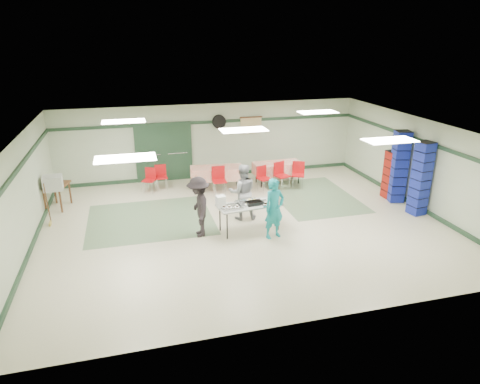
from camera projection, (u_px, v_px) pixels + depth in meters
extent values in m
plane|color=beige|center=(243.00, 224.00, 12.01)|extent=(11.00, 11.00, 0.00)
plane|color=silver|center=(244.00, 129.00, 11.07)|extent=(11.00, 11.00, 0.00)
plane|color=#B3C0A4|center=(211.00, 141.00, 15.62)|extent=(11.00, 0.00, 11.00)
plane|color=#B3C0A4|center=(311.00, 257.00, 7.46)|extent=(11.00, 0.00, 11.00)
plane|color=#B3C0A4|center=(22.00, 197.00, 10.22)|extent=(0.00, 9.00, 9.00)
plane|color=#B3C0A4|center=(419.00, 164.00, 12.86)|extent=(0.00, 9.00, 9.00)
cube|color=#203B27|center=(211.00, 122.00, 15.35)|extent=(11.00, 0.06, 0.10)
cube|color=#203B27|center=(212.00, 175.00, 16.04)|extent=(11.00, 0.06, 0.12)
cube|color=#203B27|center=(18.00, 169.00, 9.98)|extent=(0.06, 9.00, 0.10)
cube|color=#203B27|center=(32.00, 245.00, 10.67)|extent=(0.06, 9.00, 0.12)
cube|color=#203B27|center=(422.00, 141.00, 12.61)|extent=(0.06, 9.00, 0.10)
cube|color=#203B27|center=(413.00, 203.00, 13.30)|extent=(0.06, 9.00, 0.12)
cube|color=#657E5C|center=(151.00, 219.00, 12.31)|extent=(3.50, 3.00, 0.01)
cube|color=#657E5C|center=(313.00, 196.00, 14.04)|extent=(2.50, 3.50, 0.01)
cube|color=gray|center=(151.00, 153.00, 15.14)|extent=(0.90, 0.06, 2.10)
cube|color=gray|center=(177.00, 151.00, 15.37)|extent=(0.90, 0.06, 2.10)
cube|color=#203B27|center=(164.00, 152.00, 15.23)|extent=(2.00, 0.03, 2.15)
cylinder|color=black|center=(219.00, 122.00, 15.39)|extent=(0.50, 0.10, 0.50)
cube|color=#CFBD81|center=(251.00, 125.00, 15.75)|extent=(0.80, 0.02, 0.60)
cube|color=#A6A6A2|center=(249.00, 205.00, 11.38)|extent=(1.78, 0.90, 0.04)
cylinder|color=black|center=(227.00, 226.00, 11.01)|extent=(0.04, 0.04, 0.72)
cylinder|color=black|center=(278.00, 218.00, 11.53)|extent=(0.04, 0.04, 0.72)
cylinder|color=black|center=(220.00, 218.00, 11.49)|extent=(0.04, 0.04, 0.72)
cylinder|color=black|center=(269.00, 210.00, 12.01)|extent=(0.04, 0.04, 0.72)
cube|color=silver|center=(271.00, 203.00, 11.45)|extent=(0.65, 0.53, 0.02)
cube|color=silver|center=(248.00, 203.00, 11.43)|extent=(0.68, 0.55, 0.02)
cube|color=silver|center=(231.00, 207.00, 11.13)|extent=(0.58, 0.47, 0.02)
cube|color=black|center=(254.00, 203.00, 11.35)|extent=(0.48, 0.33, 0.08)
cube|color=white|center=(221.00, 202.00, 11.14)|extent=(0.25, 0.23, 0.31)
imported|color=teal|center=(274.00, 209.00, 10.98)|extent=(0.67, 0.53, 1.60)
imported|color=gray|center=(242.00, 192.00, 12.09)|extent=(0.87, 0.71, 1.63)
imported|color=black|center=(199.00, 207.00, 11.07)|extent=(0.63, 1.06, 1.61)
cube|color=red|center=(278.00, 163.00, 15.07)|extent=(1.70, 0.78, 0.05)
cube|color=red|center=(278.00, 168.00, 15.13)|extent=(1.70, 0.80, 0.40)
cylinder|color=black|center=(261.00, 178.00, 14.76)|extent=(0.04, 0.04, 0.72)
cylinder|color=black|center=(299.00, 174.00, 15.13)|extent=(0.04, 0.04, 0.72)
cylinder|color=black|center=(256.00, 173.00, 15.26)|extent=(0.04, 0.04, 0.72)
cylinder|color=black|center=(292.00, 170.00, 15.64)|extent=(0.04, 0.04, 0.72)
cube|color=red|center=(217.00, 168.00, 14.54)|extent=(1.83, 0.94, 0.05)
cube|color=red|center=(217.00, 173.00, 14.60)|extent=(1.83, 0.96, 0.40)
cylinder|color=black|center=(196.00, 182.00, 14.29)|extent=(0.04, 0.04, 0.72)
cylinder|color=black|center=(239.00, 180.00, 14.50)|extent=(0.04, 0.04, 0.72)
cylinder|color=black|center=(195.00, 177.00, 14.84)|extent=(0.04, 0.04, 0.72)
cylinder|color=black|center=(237.00, 175.00, 15.04)|extent=(0.04, 0.04, 0.72)
cube|color=red|center=(282.00, 176.00, 14.55)|extent=(0.56, 0.56, 0.04)
cube|color=red|center=(279.00, 168.00, 14.62)|extent=(0.42, 0.19, 0.44)
cylinder|color=silver|center=(281.00, 185.00, 14.41)|extent=(0.02, 0.02, 0.46)
cylinder|color=silver|center=(289.00, 183.00, 14.60)|extent=(0.02, 0.02, 0.46)
cylinder|color=silver|center=(275.00, 182.00, 14.68)|extent=(0.02, 0.02, 0.46)
cylinder|color=silver|center=(283.00, 181.00, 14.87)|extent=(0.02, 0.02, 0.46)
cube|color=red|center=(264.00, 179.00, 14.42)|extent=(0.50, 0.50, 0.04)
cube|color=red|center=(261.00, 171.00, 14.48)|extent=(0.39, 0.17, 0.39)
cylinder|color=silver|center=(263.00, 187.00, 14.29)|extent=(0.02, 0.02, 0.41)
cylinder|color=silver|center=(271.00, 185.00, 14.45)|extent=(0.02, 0.02, 0.41)
cylinder|color=silver|center=(258.00, 185.00, 14.53)|extent=(0.02, 0.02, 0.41)
cylinder|color=silver|center=(265.00, 183.00, 14.70)|extent=(0.02, 0.02, 0.41)
cube|color=red|center=(298.00, 175.00, 14.70)|extent=(0.55, 0.55, 0.04)
cube|color=red|center=(299.00, 167.00, 14.79)|extent=(0.40, 0.20, 0.42)
cylinder|color=silver|center=(293.00, 183.00, 14.65)|extent=(0.02, 0.02, 0.44)
cylinder|color=silver|center=(303.00, 183.00, 14.60)|extent=(0.02, 0.02, 0.44)
cylinder|color=silver|center=(293.00, 180.00, 14.96)|extent=(0.02, 0.02, 0.44)
cylinder|color=silver|center=(303.00, 180.00, 14.91)|extent=(0.02, 0.02, 0.44)
cube|color=red|center=(219.00, 181.00, 14.02)|extent=(0.46, 0.46, 0.04)
cube|color=red|center=(218.00, 172.00, 14.12)|extent=(0.44, 0.06, 0.44)
cylinder|color=silver|center=(215.00, 190.00, 13.92)|extent=(0.02, 0.02, 0.46)
cylinder|color=silver|center=(226.00, 190.00, 13.99)|extent=(0.02, 0.02, 0.46)
cylinder|color=silver|center=(213.00, 187.00, 14.24)|extent=(0.02, 0.02, 0.46)
cylinder|color=silver|center=(224.00, 186.00, 14.31)|extent=(0.02, 0.02, 0.46)
cube|color=red|center=(161.00, 177.00, 14.56)|extent=(0.40, 0.40, 0.04)
cube|color=red|center=(160.00, 170.00, 14.65)|extent=(0.39, 0.06, 0.39)
cylinder|color=silver|center=(158.00, 185.00, 14.46)|extent=(0.02, 0.02, 0.41)
cylinder|color=silver|center=(167.00, 185.00, 14.54)|extent=(0.02, 0.02, 0.41)
cylinder|color=silver|center=(157.00, 183.00, 14.74)|extent=(0.02, 0.02, 0.41)
cylinder|color=silver|center=(166.00, 182.00, 14.82)|extent=(0.02, 0.02, 0.41)
cube|color=red|center=(149.00, 180.00, 14.28)|extent=(0.51, 0.51, 0.04)
cube|color=red|center=(151.00, 173.00, 14.37)|extent=(0.36, 0.21, 0.38)
cylinder|color=silver|center=(143.00, 188.00, 14.25)|extent=(0.02, 0.02, 0.40)
cylinder|color=silver|center=(152.00, 188.00, 14.19)|extent=(0.02, 0.02, 0.40)
cylinder|color=silver|center=(147.00, 185.00, 14.53)|extent=(0.02, 0.02, 0.40)
cylinder|color=silver|center=(156.00, 185.00, 14.47)|extent=(0.02, 0.02, 0.40)
cube|color=navy|center=(421.00, 179.00, 12.33)|extent=(0.48, 0.48, 2.19)
cube|color=maroon|center=(391.00, 175.00, 13.71)|extent=(0.41, 0.41, 1.56)
cube|color=navy|center=(399.00, 167.00, 13.29)|extent=(0.52, 0.52, 2.27)
cube|color=brown|center=(56.00, 186.00, 12.89)|extent=(0.80, 1.03, 0.05)
cube|color=brown|center=(45.00, 202.00, 12.67)|extent=(0.05, 0.05, 0.70)
cube|color=brown|center=(61.00, 202.00, 12.67)|extent=(0.05, 0.05, 0.70)
cube|color=brown|center=(55.00, 193.00, 13.37)|extent=(0.05, 0.05, 0.70)
cube|color=brown|center=(70.00, 193.00, 13.37)|extent=(0.05, 0.05, 0.70)
cube|color=#A8A8A3|center=(53.00, 183.00, 12.40)|extent=(0.56, 0.50, 0.42)
cylinder|color=brown|center=(47.00, 203.00, 11.77)|extent=(0.05, 0.20, 1.21)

